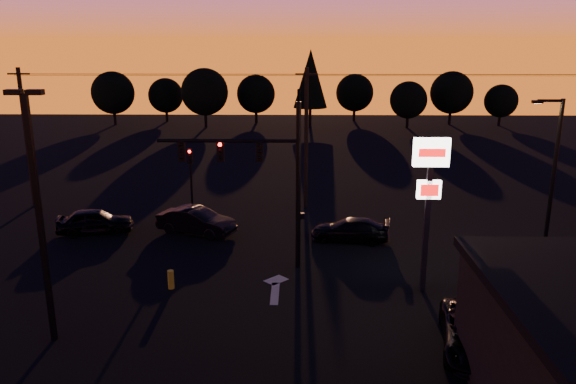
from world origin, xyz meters
name	(u,v)px	position (x,y,z in m)	size (l,w,h in m)	color
ground	(262,304)	(0.00, 0.00, 0.00)	(120.00, 120.00, 0.00)	black
lane_arrow	(276,287)	(0.50, 1.67, 0.01)	(1.20, 3.10, 0.01)	beige
traffic_signal_mast	(264,168)	(-0.10, 3.99, 4.94)	(6.79, 0.52, 8.58)	black
secondary_signal	(191,173)	(-5.00, 11.49, 2.86)	(0.30, 0.31, 4.35)	black
parking_lot_light	(38,203)	(-7.50, -3.00, 5.27)	(1.25, 0.30, 9.14)	black
pylon_sign	(429,182)	(7.00, 1.50, 4.91)	(1.50, 0.28, 6.80)	black
streetlight	(552,172)	(13.91, 5.50, 4.42)	(1.55, 0.35, 8.00)	black
utility_pole_0	(26,137)	(-16.00, 14.00, 4.59)	(1.40, 0.26, 9.00)	black
utility_pole_1	(306,138)	(2.00, 14.00, 4.59)	(1.40, 0.26, 9.00)	black
power_wires	(307,75)	(2.00, 14.00, 8.57)	(36.00, 1.22, 0.07)	black
bollard	(171,280)	(-4.13, 1.45, 0.42)	(0.28, 0.28, 0.85)	gold
tree_0	(113,93)	(-22.00, 50.00, 4.06)	(5.36, 5.36, 6.74)	black
tree_1	(166,95)	(-16.00, 53.00, 3.43)	(4.54, 4.54, 5.71)	black
tree_2	(205,92)	(-10.00, 48.00, 4.37)	(5.77, 5.78, 7.26)	black
tree_3	(256,94)	(-4.00, 52.00, 3.75)	(4.95, 4.95, 6.22)	black
tree_4	(311,79)	(3.00, 49.00, 5.93)	(4.18, 4.18, 9.50)	black
tree_5	(355,93)	(9.00, 54.00, 3.75)	(4.95, 4.95, 6.22)	black
tree_6	(408,100)	(15.00, 48.00, 3.43)	(4.54, 4.54, 5.71)	black
tree_7	(452,93)	(21.00, 51.00, 4.06)	(5.36, 5.36, 6.74)	black
tree_8	(501,101)	(27.00, 50.00, 3.12)	(4.12, 4.12, 5.19)	black
car_left	(95,221)	(-10.05, 8.71, 0.71)	(1.68, 4.18, 1.42)	black
car_mid	(196,221)	(-4.27, 8.73, 0.74)	(1.57, 4.49, 1.48)	black
car_right	(350,230)	(4.34, 7.72, 0.62)	(1.75, 4.29, 1.25)	black
suv_parked	(474,333)	(7.75, -3.45, 0.66)	(2.19, 4.76, 1.32)	black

